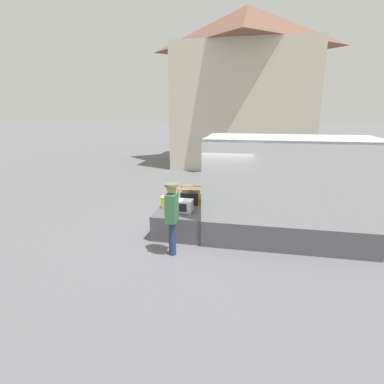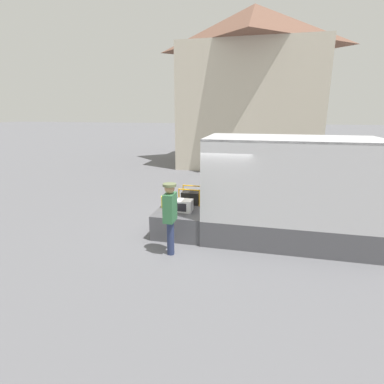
% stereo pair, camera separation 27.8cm
% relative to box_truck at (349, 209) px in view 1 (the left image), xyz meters
% --- Properties ---
extents(ground_plane, '(160.00, 160.00, 0.00)m').
position_rel_box_truck_xyz_m(ground_plane, '(-3.83, -0.00, -0.96)').
color(ground_plane, slate).
extents(box_truck, '(6.32, 2.12, 2.82)m').
position_rel_box_truck_xyz_m(box_truck, '(0.00, 0.00, 0.00)').
color(box_truck, silver).
rests_on(box_truck, ground).
extents(tailgate_deck, '(1.42, 2.02, 0.70)m').
position_rel_box_truck_xyz_m(tailgate_deck, '(-4.54, -0.00, -0.61)').
color(tailgate_deck, '#4C4C51').
rests_on(tailgate_deck, ground).
extents(microwave, '(0.45, 0.38, 0.34)m').
position_rel_box_truck_xyz_m(microwave, '(-4.43, -0.33, -0.09)').
color(microwave, white).
rests_on(microwave, tailgate_deck).
extents(portable_generator, '(0.67, 0.53, 0.52)m').
position_rel_box_truck_xyz_m(portable_generator, '(-4.40, 0.46, -0.07)').
color(portable_generator, black).
rests_on(portable_generator, tailgate_deck).
extents(orange_bucket, '(0.33, 0.33, 0.33)m').
position_rel_box_truck_xyz_m(orange_bucket, '(-5.04, -0.07, -0.09)').
color(orange_bucket, yellow).
rests_on(orange_bucket, tailgate_deck).
extents(worker_person, '(0.33, 0.44, 1.82)m').
position_rel_box_truck_xyz_m(worker_person, '(-4.45, -1.63, 0.17)').
color(worker_person, navy).
rests_on(worker_person, ground).
extents(house_backdrop, '(8.72, 7.55, 9.82)m').
position_rel_box_truck_xyz_m(house_backdrop, '(-3.34, 12.74, 4.04)').
color(house_backdrop, beige).
rests_on(house_backdrop, ground).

